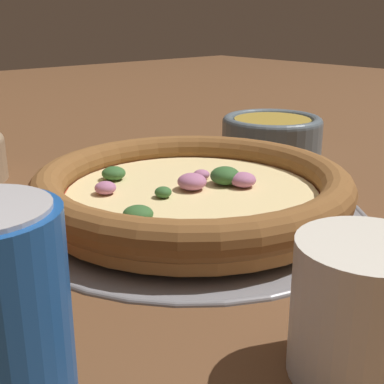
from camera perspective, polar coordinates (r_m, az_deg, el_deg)
The scene contains 5 objects.
ground_plane at distance 0.54m, azimuth -0.00°, elevation -2.60°, with size 3.00×3.00×0.00m, color brown.
pizza_tray at distance 0.54m, azimuth -0.00°, elevation -2.23°, with size 0.35×0.35×0.01m.
pizza at distance 0.53m, azimuth -0.01°, elevation 0.35°, with size 0.32×0.32×0.04m.
bowl_near at distance 0.78m, azimuth 8.51°, elevation 6.21°, with size 0.14×0.14×0.05m.
drinking_cup at distance 0.31m, azimuth 17.78°, elevation -11.92°, with size 0.08×0.08×0.08m.
Camera 1 is at (-0.38, 0.33, 0.20)m, focal length 50.00 mm.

